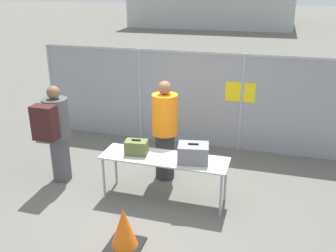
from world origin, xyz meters
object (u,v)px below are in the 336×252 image
(suitcase_olive, at_px, (136,147))
(suitcase_grey, at_px, (193,153))
(security_worker_near, at_px, (165,130))
(traveler_hooded, at_px, (56,131))
(utility_trailer, at_px, (282,116))
(inspection_table, at_px, (164,161))
(traffic_cone, at_px, (124,229))

(suitcase_olive, height_order, suitcase_grey, suitcase_grey)
(suitcase_olive, xyz_separation_m, security_worker_near, (0.26, 0.71, 0.06))
(traveler_hooded, distance_m, utility_trailer, 5.17)
(inspection_table, relative_size, security_worker_near, 1.13)
(traffic_cone, bearing_deg, inspection_table, 82.81)
(traveler_hooded, xyz_separation_m, traffic_cone, (1.80, -1.36, -0.68))
(suitcase_grey, bearing_deg, security_worker_near, 133.14)
(security_worker_near, bearing_deg, suitcase_olive, 62.55)
(suitcase_olive, bearing_deg, traffic_cone, -77.03)
(traffic_cone, bearing_deg, security_worker_near, 91.11)
(suitcase_olive, bearing_deg, security_worker_near, 69.90)
(inspection_table, relative_size, utility_trailer, 0.49)
(suitcase_grey, height_order, utility_trailer, suitcase_grey)
(suitcase_olive, xyz_separation_m, utility_trailer, (2.26, 3.57, -0.45))
(suitcase_grey, relative_size, utility_trailer, 0.12)
(security_worker_near, bearing_deg, traffic_cone, 83.76)
(security_worker_near, height_order, traffic_cone, security_worker_near)
(suitcase_grey, bearing_deg, traveler_hooded, 178.55)
(inspection_table, xyz_separation_m, suitcase_grey, (0.47, -0.00, 0.20))
(suitcase_olive, bearing_deg, traveler_hooded, 177.76)
(suitcase_olive, relative_size, traveler_hooded, 0.22)
(security_worker_near, bearing_deg, utility_trailer, -132.39)
(suitcase_olive, height_order, security_worker_near, security_worker_near)
(utility_trailer, bearing_deg, traveler_hooded, -136.99)
(security_worker_near, relative_size, traffic_cone, 3.04)
(suitcase_grey, relative_size, traveler_hooded, 0.30)
(suitcase_grey, bearing_deg, suitcase_olive, 179.81)
(inspection_table, distance_m, security_worker_near, 0.78)
(suitcase_olive, distance_m, suitcase_grey, 0.93)
(suitcase_olive, xyz_separation_m, traveler_hooded, (-1.50, 0.06, 0.09))
(suitcase_grey, relative_size, security_worker_near, 0.29)
(inspection_table, xyz_separation_m, suitcase_olive, (-0.46, -0.00, 0.18))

